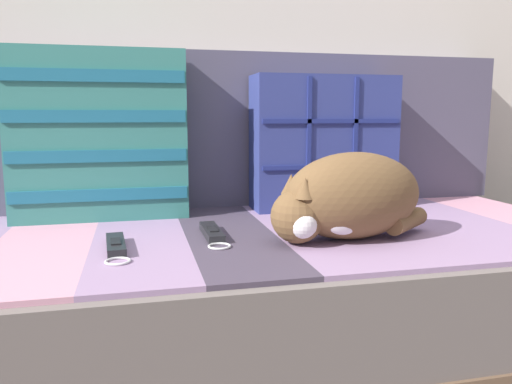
{
  "coord_description": "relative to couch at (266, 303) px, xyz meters",
  "views": [
    {
      "loc": [
        -0.31,
        -1.04,
        0.66
      ],
      "look_at": [
        -0.04,
        0.05,
        0.49
      ],
      "focal_mm": 35.0,
      "sensor_mm": 36.0,
      "label": 1
    }
  ],
  "objects": [
    {
      "name": "sleeping_cat",
      "position": [
        0.14,
        -0.16,
        0.29
      ],
      "size": [
        0.4,
        0.24,
        0.19
      ],
      "color": "brown",
      "rests_on": "couch"
    },
    {
      "name": "game_remote_near",
      "position": [
        -0.14,
        -0.07,
        0.21
      ],
      "size": [
        0.05,
        0.2,
        0.02
      ],
      "color": "black",
      "rests_on": "couch"
    },
    {
      "name": "couch",
      "position": [
        0.0,
        0.0,
        0.0
      ],
      "size": [
        1.73,
        0.85,
        0.39
      ],
      "color": "brown",
      "rests_on": "ground_plane"
    },
    {
      "name": "game_remote_far",
      "position": [
        -0.35,
        -0.14,
        0.21
      ],
      "size": [
        0.06,
        0.2,
        0.02
      ],
      "color": "black",
      "rests_on": "couch"
    },
    {
      "name": "throw_pillow_quilted",
      "position": [
        0.23,
        0.21,
        0.39
      ],
      "size": [
        0.42,
        0.14,
        0.38
      ],
      "color": "navy",
      "rests_on": "couch"
    },
    {
      "name": "sofa_backrest",
      "position": [
        0.0,
        0.36,
        0.43
      ],
      "size": [
        1.69,
        0.14,
        0.46
      ],
      "color": "#514C60",
      "rests_on": "couch"
    },
    {
      "name": "throw_pillow_striped",
      "position": [
        -0.4,
        0.21,
        0.42
      ],
      "size": [
        0.45,
        0.14,
        0.44
      ],
      "color": "#337A70",
      "rests_on": "couch"
    }
  ]
}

